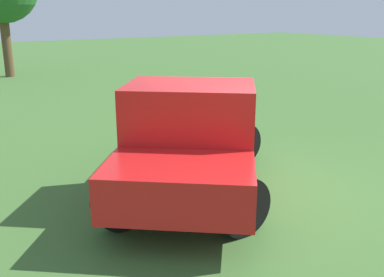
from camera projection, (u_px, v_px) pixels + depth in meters
ground_plane at (249, 190)px, 7.35m from camera, size 80.00×80.00×0.00m
pickup_truck at (191, 137)px, 6.98m from camera, size 4.32×4.68×1.83m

